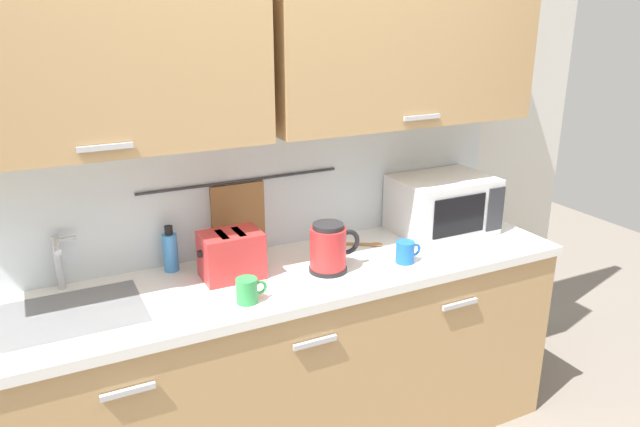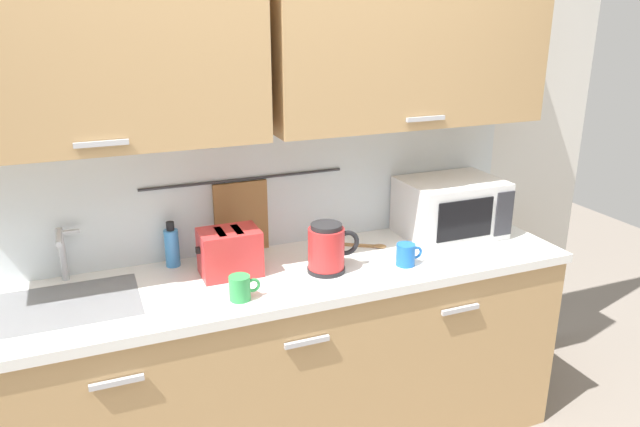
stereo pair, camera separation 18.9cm
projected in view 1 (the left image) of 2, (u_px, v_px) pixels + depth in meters
counter_unit at (281, 366)px, 2.64m from camera, size 2.53×0.64×0.90m
back_wall_assembly at (256, 114)px, 2.49m from camera, size 3.70×0.41×2.50m
sink_faucet at (58, 256)px, 2.29m from camera, size 0.09×0.17×0.22m
microwave at (442, 204)px, 2.92m from camera, size 0.46×0.35×0.27m
electric_kettle at (329, 248)px, 2.49m from camera, size 0.23×0.16×0.21m
dish_soap_bottle at (170, 251)px, 2.49m from camera, size 0.06×0.06×0.20m
mug_near_sink at (248, 290)px, 2.24m from camera, size 0.12×0.08×0.09m
toaster at (231, 255)px, 2.43m from camera, size 0.26×0.17×0.19m
mug_by_kettle at (406, 252)px, 2.59m from camera, size 0.12×0.08×0.09m
wooden_spoon at (360, 244)px, 2.78m from camera, size 0.25×0.17×0.01m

